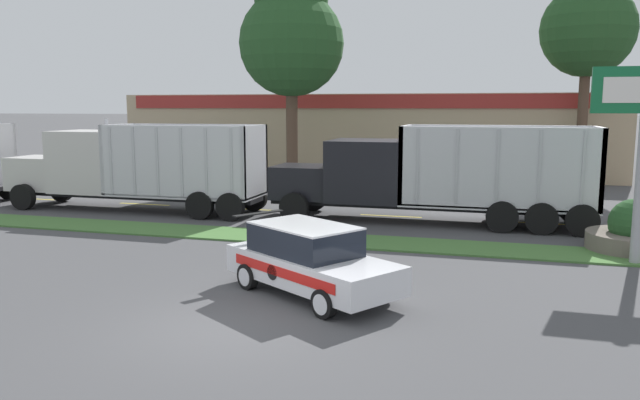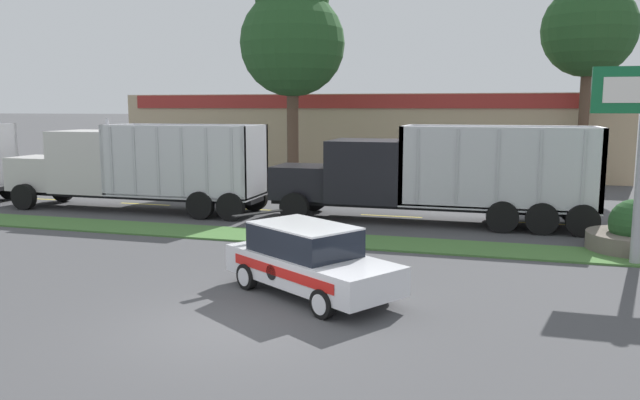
{
  "view_description": "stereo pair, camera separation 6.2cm",
  "coord_description": "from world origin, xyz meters",
  "px_view_note": "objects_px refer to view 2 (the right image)",
  "views": [
    {
      "loc": [
        4.82,
        -10.63,
        4.21
      ],
      "look_at": [
        -0.39,
        7.71,
        1.34
      ],
      "focal_mm": 35.0,
      "sensor_mm": 36.0,
      "label": 1
    },
    {
      "loc": [
        4.88,
        -10.62,
        4.21
      ],
      "look_at": [
        -0.39,
        7.71,
        1.34
      ],
      "focal_mm": 35.0,
      "sensor_mm": 36.0,
      "label": 2
    }
  ],
  "objects_px": {
    "rally_car": "(309,259)",
    "dump_truck_lead": "(403,178)",
    "dump_truck_trail": "(112,169)",
    "stone_planter": "(634,234)"
  },
  "relations": [
    {
      "from": "rally_car",
      "to": "dump_truck_lead",
      "type": "bearing_deg",
      "value": 86.22
    },
    {
      "from": "dump_truck_lead",
      "to": "dump_truck_trail",
      "type": "distance_m",
      "value": 11.92
    },
    {
      "from": "stone_planter",
      "to": "rally_car",
      "type": "bearing_deg",
      "value": -139.99
    },
    {
      "from": "dump_truck_lead",
      "to": "rally_car",
      "type": "relative_size",
      "value": 2.55
    },
    {
      "from": "dump_truck_lead",
      "to": "rally_car",
      "type": "bearing_deg",
      "value": -93.78
    },
    {
      "from": "dump_truck_lead",
      "to": "stone_planter",
      "type": "xyz_separation_m",
      "value": [
        7.24,
        -3.09,
        -1.06
      ]
    },
    {
      "from": "dump_truck_lead",
      "to": "dump_truck_trail",
      "type": "bearing_deg",
      "value": -177.1
    },
    {
      "from": "dump_truck_trail",
      "to": "rally_car",
      "type": "height_order",
      "value": "dump_truck_trail"
    },
    {
      "from": "dump_truck_lead",
      "to": "rally_car",
      "type": "height_order",
      "value": "dump_truck_lead"
    },
    {
      "from": "dump_truck_trail",
      "to": "stone_planter",
      "type": "height_order",
      "value": "dump_truck_trail"
    }
  ]
}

